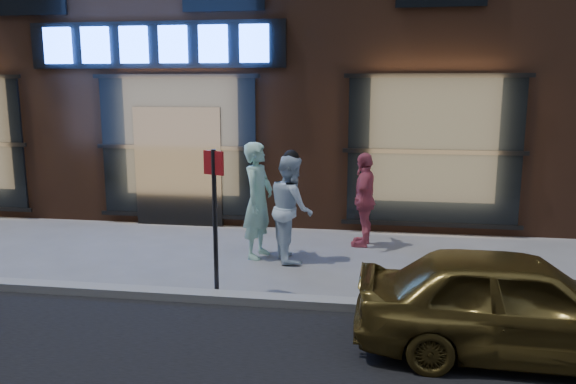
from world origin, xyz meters
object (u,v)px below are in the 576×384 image
object	(u,v)px
passerby	(364,200)
man_cap	(291,208)
man_bowtie	(258,200)
sign_post	(215,208)
gold_sedan	(518,304)

from	to	relation	value
passerby	man_cap	bearing A→B (deg)	-40.29
man_bowtie	man_cap	xyz separation A→B (m)	(0.56, -0.08, -0.09)
man_bowtie	passerby	bearing A→B (deg)	-48.47
passerby	sign_post	xyz separation A→B (m)	(-1.95, -2.71, 0.37)
man_bowtie	man_cap	world-z (taller)	man_bowtie
man_cap	passerby	world-z (taller)	man_cap
passerby	gold_sedan	xyz separation A→B (m)	(1.67, -3.98, -0.26)
passerby	gold_sedan	size ratio (longest dim) A/B	0.50
man_bowtie	gold_sedan	size ratio (longest dim) A/B	0.57
man_bowtie	sign_post	xyz separation A→B (m)	(-0.22, -1.77, 0.25)
gold_sedan	sign_post	size ratio (longest dim) A/B	1.69
man_cap	passerby	bearing A→B (deg)	-69.14
passerby	man_bowtie	bearing A→B (deg)	-52.99
passerby	sign_post	distance (m)	3.36
man_bowtie	passerby	size ratio (longest dim) A/B	1.15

